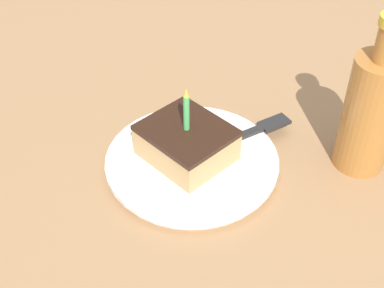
% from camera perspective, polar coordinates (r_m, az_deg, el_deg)
% --- Properties ---
extents(ground_plane, '(2.40, 2.40, 0.04)m').
position_cam_1_polar(ground_plane, '(0.77, -0.16, -1.79)').
color(ground_plane, '#9E754C').
rests_on(ground_plane, ground).
extents(plate, '(0.23, 0.23, 0.02)m').
position_cam_1_polar(plate, '(0.72, 0.00, -1.89)').
color(plate, white).
rests_on(plate, ground_plane).
extents(cake_slice, '(0.10, 0.11, 0.11)m').
position_cam_1_polar(cake_slice, '(0.71, -0.57, 0.20)').
color(cake_slice, tan).
rests_on(cake_slice, plate).
extents(fork, '(0.19, 0.06, 0.00)m').
position_cam_1_polar(fork, '(0.75, 5.33, 0.88)').
color(fork, '#262626').
rests_on(fork, plate).
extents(bottle, '(0.07, 0.07, 0.22)m').
position_cam_1_polar(bottle, '(0.72, 18.54, 3.47)').
color(bottle, '#B27233').
rests_on(bottle, ground_plane).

